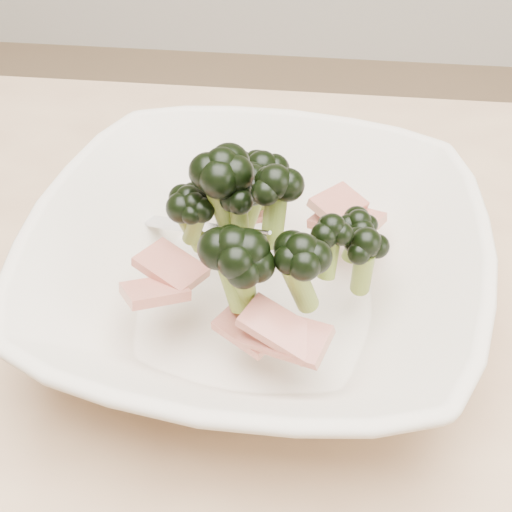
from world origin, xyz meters
name	(u,v)px	position (x,y,z in m)	size (l,w,h in m)	color
dining_table	(266,478)	(0.00, 0.00, 0.65)	(1.20, 0.80, 0.75)	tan
broccoli_dish	(256,263)	(-0.02, 0.08, 0.79)	(0.34, 0.34, 0.13)	beige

